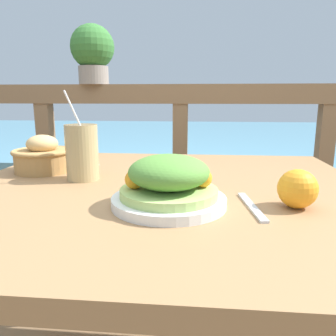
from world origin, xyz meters
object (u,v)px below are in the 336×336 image
at_px(salad_plate, 169,184).
at_px(potted_plant, 93,52).
at_px(drink_glass, 82,152).
at_px(bread_basket, 43,156).

bearing_deg(salad_plate, potted_plant, 115.63).
bearing_deg(salad_plate, drink_glass, 141.63).
height_order(salad_plate, potted_plant, potted_plant).
relative_size(salad_plate, potted_plant, 0.88).
distance_m(drink_glass, potted_plant, 0.83).
relative_size(drink_glass, potted_plant, 0.88).
distance_m(salad_plate, bread_basket, 0.51).
xyz_separation_m(salad_plate, potted_plant, (-0.45, 0.93, 0.39)).
relative_size(salad_plate, drink_glass, 1.00).
distance_m(drink_glass, bread_basket, 0.18).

